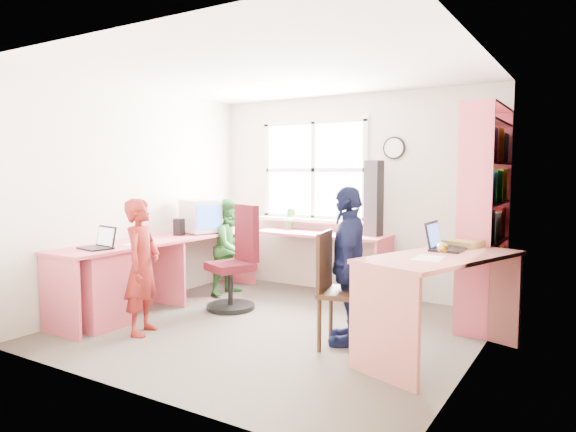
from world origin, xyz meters
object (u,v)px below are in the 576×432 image
(wooden_chair, at_px, (338,285))
(laptop_left, at_px, (100,243))
(right_desk, at_px, (441,283))
(cd_tower, at_px, (374,198))
(potted_plant, at_px, (290,219))
(person_navy, at_px, (348,265))
(bookshelf, at_px, (485,222))
(person_red, at_px, (142,266))
(laptop_right, at_px, (442,243))
(l_desk, at_px, (153,272))
(person_green, at_px, (231,247))
(crt_monitor, at_px, (200,216))
(swivel_chair, at_px, (237,264))

(wooden_chair, relative_size, laptop_left, 2.85)
(right_desk, xyz_separation_m, cd_tower, (-1.14, 1.42, 0.58))
(potted_plant, relative_size, person_navy, 0.20)
(right_desk, height_order, bookshelf, bookshelf)
(cd_tower, xyz_separation_m, person_red, (-1.35, -2.21, -0.56))
(laptop_right, distance_m, potted_plant, 2.52)
(wooden_chair, bearing_deg, person_red, -171.85)
(l_desk, relative_size, person_navy, 2.17)
(laptop_right, bearing_deg, person_green, 79.04)
(wooden_chair, xyz_separation_m, crt_monitor, (-2.19, 0.78, 0.42))
(right_desk, relative_size, bookshelf, 0.75)
(person_green, bearing_deg, person_red, -167.51)
(right_desk, distance_m, person_navy, 0.78)
(cd_tower, relative_size, potted_plant, 3.10)
(wooden_chair, bearing_deg, swivel_chair, 148.30)
(l_desk, bearing_deg, wooden_chair, 3.72)
(person_green, bearing_deg, bookshelf, -79.37)
(laptop_left, bearing_deg, right_desk, 25.15)
(crt_monitor, bearing_deg, person_green, 59.72)
(bookshelf, height_order, cd_tower, bookshelf)
(cd_tower, bearing_deg, wooden_chair, -68.72)
(l_desk, height_order, person_red, person_red)
(right_desk, distance_m, person_green, 2.85)
(bookshelf, relative_size, cd_tower, 2.45)
(right_desk, distance_m, laptop_left, 3.13)
(swivel_chair, relative_size, cd_tower, 1.31)
(crt_monitor, xyz_separation_m, person_green, (0.28, 0.23, -0.38))
(person_red, bearing_deg, swivel_chair, -31.84)
(bookshelf, bearing_deg, potted_plant, 172.44)
(wooden_chair, bearing_deg, person_navy, 63.50)
(person_red, bearing_deg, cd_tower, -52.69)
(person_navy, bearing_deg, cd_tower, 171.26)
(bookshelf, height_order, person_navy, bookshelf)
(laptop_right, relative_size, person_navy, 0.25)
(l_desk, height_order, crt_monitor, crt_monitor)
(potted_plant, height_order, person_red, person_red)
(swivel_chair, height_order, laptop_left, swivel_chair)
(person_red, bearing_deg, person_navy, -88.23)
(wooden_chair, bearing_deg, cd_tower, 90.26)
(swivel_chair, relative_size, person_green, 0.97)
(l_desk, height_order, swivel_chair, swivel_chair)
(bookshelf, bearing_deg, crt_monitor, -169.91)
(right_desk, bearing_deg, bookshelf, 103.50)
(wooden_chair, distance_m, laptop_right, 0.94)
(cd_tower, bearing_deg, laptop_right, -37.29)
(wooden_chair, relative_size, cd_tower, 1.14)
(bookshelf, bearing_deg, laptop_left, -147.43)
(crt_monitor, bearing_deg, cd_tower, 43.32)
(crt_monitor, height_order, laptop_right, crt_monitor)
(l_desk, relative_size, wooden_chair, 3.01)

